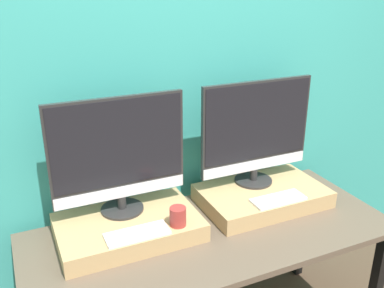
% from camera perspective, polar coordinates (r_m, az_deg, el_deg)
% --- Properties ---
extents(wall_back, '(8.00, 0.04, 2.60)m').
position_cam_1_polar(wall_back, '(2.18, -2.36, 7.35)').
color(wall_back, teal).
rests_on(wall_back, ground_plane).
extents(workbench, '(1.72, 0.73, 0.72)m').
position_cam_1_polar(workbench, '(2.09, 2.57, -13.15)').
color(workbench, brown).
rests_on(workbench, ground_plane).
extents(wooden_riser_left, '(0.64, 0.40, 0.09)m').
position_cam_1_polar(wooden_riser_left, '(2.02, -8.47, -10.93)').
color(wooden_riser_left, tan).
rests_on(wooden_riser_left, workbench).
extents(monitor_left, '(0.62, 0.20, 0.55)m').
position_cam_1_polar(monitor_left, '(1.94, -9.76, -1.21)').
color(monitor_left, '#282828').
rests_on(monitor_left, wooden_riser_left).
extents(keyboard_left, '(0.27, 0.11, 0.01)m').
position_cam_1_polar(keyboard_left, '(1.88, -7.32, -11.74)').
color(keyboard_left, silver).
rests_on(keyboard_left, wooden_riser_left).
extents(mug, '(0.07, 0.07, 0.09)m').
position_cam_1_polar(mug, '(1.91, -1.90, -9.63)').
color(mug, '#9E332D').
rests_on(mug, wooden_riser_left).
extents(wooden_riser_right, '(0.64, 0.40, 0.09)m').
position_cam_1_polar(wooden_riser_right, '(2.28, 9.32, -6.82)').
color(wooden_riser_right, tan).
rests_on(wooden_riser_right, workbench).
extents(monitor_right, '(0.62, 0.20, 0.55)m').
position_cam_1_polar(monitor_right, '(2.22, 8.57, 1.81)').
color(monitor_right, '#282828').
rests_on(monitor_right, wooden_riser_right).
extents(keyboard_right, '(0.27, 0.11, 0.01)m').
position_cam_1_polar(keyboard_right, '(2.16, 11.42, -7.20)').
color(keyboard_right, silver).
rests_on(keyboard_right, wooden_riser_right).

